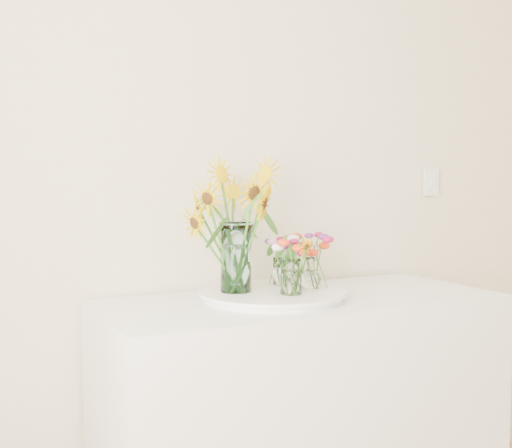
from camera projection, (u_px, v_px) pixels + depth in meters
The scene contains 10 objects.
counter at pixel (301, 423), 2.27m from camera, with size 1.40×0.60×0.90m, color white.
tray at pixel (272, 296), 2.20m from camera, with size 0.48×0.48×0.03m, color white.
mason_jar at pixel (236, 258), 2.17m from camera, with size 0.10×0.10×0.24m, color #ABE1DF.
sunflower_bouquet at pixel (236, 224), 2.17m from camera, with size 0.70×0.70×0.47m, color #E3B804, non-canonical shape.
small_vase_a at pixel (291, 278), 2.13m from camera, with size 0.07×0.07×0.12m, color white.
wildflower_posy_a at pixel (291, 264), 2.13m from camera, with size 0.18×0.18×0.21m, color red, non-canonical shape.
small_vase_b at pixel (311, 273), 2.26m from camera, with size 0.08×0.08×0.11m, color white, non-canonical shape.
wildflower_posy_b at pixel (311, 260), 2.26m from camera, with size 0.22×0.22×0.20m, color red, non-canonical shape.
small_vase_c at pixel (281, 272), 2.32m from camera, with size 0.06×0.06×0.11m, color white.
wildflower_posy_c at pixel (281, 259), 2.32m from camera, with size 0.18×0.18×0.20m, color red, non-canonical shape.
Camera 1 is at (-1.40, 0.02, 1.31)m, focal length 45.00 mm.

